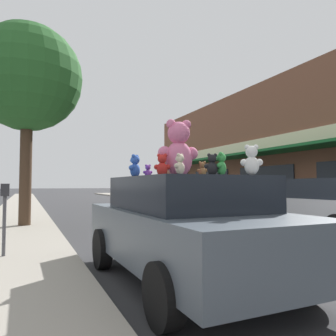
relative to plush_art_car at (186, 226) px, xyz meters
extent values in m
plane|color=#333335|center=(3.08, 0.74, -0.81)|extent=(260.00, 260.00, 0.00)
cube|color=gray|center=(-2.38, 0.74, -0.73)|extent=(2.26, 90.00, 0.15)
cube|color=#19662D|center=(8.83, 7.01, 2.23)|extent=(1.66, 28.23, 0.12)
cube|color=beige|center=(9.62, 7.01, 2.78)|extent=(0.08, 26.88, 0.70)
cube|color=black|center=(9.63, 9.81, 0.59)|extent=(0.06, 4.26, 2.00)
cube|color=black|center=(9.63, 15.41, 0.59)|extent=(0.06, 4.26, 2.00)
cube|color=black|center=(9.63, 21.01, 0.59)|extent=(0.06, 4.26, 2.00)
cube|color=#4C5660|center=(0.00, 0.00, -0.12)|extent=(1.93, 4.15, 0.71)
cube|color=black|center=(0.00, 0.00, 0.47)|extent=(1.67, 2.29, 0.48)
cylinder|color=black|center=(-0.93, 1.26, -0.48)|extent=(0.21, 0.66, 0.66)
cylinder|color=black|center=(0.89, 1.29, -0.48)|extent=(0.21, 0.66, 0.66)
cylinder|color=black|center=(-0.89, -1.29, -0.48)|extent=(0.21, 0.66, 0.66)
cylinder|color=black|center=(0.93, -1.26, -0.48)|extent=(0.21, 0.66, 0.66)
ellipsoid|color=pink|center=(-0.05, 0.12, 0.97)|extent=(0.44, 0.39, 0.53)
sphere|color=pink|center=(-0.05, 0.12, 1.36)|extent=(0.37, 0.37, 0.33)
sphere|color=pink|center=(0.07, 0.10, 1.49)|extent=(0.16, 0.16, 0.14)
sphere|color=pink|center=(-0.17, 0.13, 1.49)|extent=(0.16, 0.16, 0.14)
sphere|color=#FFA3DA|center=(-0.04, 0.26, 1.34)|extent=(0.14, 0.14, 0.13)
sphere|color=pink|center=(0.16, 0.12, 1.07)|extent=(0.22, 0.22, 0.19)
sphere|color=pink|center=(-0.26, 0.17, 1.07)|extent=(0.22, 0.22, 0.19)
ellipsoid|color=black|center=(0.01, -0.73, 0.79)|extent=(0.17, 0.16, 0.17)
sphere|color=black|center=(0.01, -0.73, 0.92)|extent=(0.14, 0.14, 0.11)
sphere|color=black|center=(0.05, -0.75, 0.96)|extent=(0.06, 0.06, 0.05)
sphere|color=black|center=(-0.02, -0.71, 0.96)|extent=(0.06, 0.06, 0.05)
sphere|color=#3A3A3D|center=(0.03, -0.69, 0.92)|extent=(0.06, 0.06, 0.04)
sphere|color=black|center=(0.08, -0.75, 0.83)|extent=(0.08, 0.08, 0.06)
sphere|color=black|center=(-0.05, -0.69, 0.83)|extent=(0.08, 0.08, 0.06)
ellipsoid|color=white|center=(0.39, -1.02, 0.82)|extent=(0.23, 0.22, 0.23)
sphere|color=white|center=(0.39, -1.02, 0.99)|extent=(0.20, 0.20, 0.15)
sphere|color=white|center=(0.43, -1.05, 1.05)|extent=(0.09, 0.09, 0.06)
sphere|color=white|center=(0.35, -0.99, 1.05)|extent=(0.09, 0.09, 0.06)
sphere|color=white|center=(0.42, -0.97, 0.99)|extent=(0.08, 0.08, 0.06)
sphere|color=white|center=(0.47, -1.06, 0.86)|extent=(0.12, 0.12, 0.08)
sphere|color=white|center=(0.32, -0.96, 0.86)|extent=(0.12, 0.12, 0.08)
ellipsoid|color=beige|center=(-0.48, -0.83, 0.79)|extent=(0.15, 0.15, 0.15)
sphere|color=beige|center=(-0.48, -0.83, 0.90)|extent=(0.14, 0.14, 0.10)
sphere|color=beige|center=(-0.45, -0.81, 0.94)|extent=(0.06, 0.06, 0.04)
sphere|color=beige|center=(-0.51, -0.85, 0.94)|extent=(0.06, 0.06, 0.04)
sphere|color=white|center=(-0.51, -0.79, 0.89)|extent=(0.05, 0.05, 0.04)
sphere|color=beige|center=(-0.44, -0.79, 0.81)|extent=(0.08, 0.08, 0.06)
sphere|color=beige|center=(-0.54, -0.85, 0.81)|extent=(0.08, 0.08, 0.06)
ellipsoid|color=olive|center=(0.33, 0.08, 0.78)|extent=(0.15, 0.15, 0.15)
sphere|color=olive|center=(0.33, 0.08, 0.89)|extent=(0.13, 0.13, 0.09)
sphere|color=olive|center=(0.35, 0.06, 0.93)|extent=(0.06, 0.06, 0.04)
sphere|color=olive|center=(0.30, 0.10, 0.93)|extent=(0.06, 0.06, 0.04)
sphere|color=tan|center=(0.35, 0.11, 0.89)|extent=(0.05, 0.05, 0.04)
sphere|color=olive|center=(0.38, 0.05, 0.81)|extent=(0.08, 0.08, 0.05)
sphere|color=olive|center=(0.28, 0.12, 0.81)|extent=(0.08, 0.08, 0.05)
ellipsoid|color=green|center=(0.14, -0.73, 0.80)|extent=(0.18, 0.18, 0.18)
sphere|color=green|center=(0.14, -0.73, 0.94)|extent=(0.16, 0.16, 0.12)
sphere|color=green|center=(0.17, -0.70, 0.98)|extent=(0.07, 0.07, 0.05)
sphere|color=green|center=(0.11, -0.76, 0.98)|extent=(0.07, 0.07, 0.05)
sphere|color=#5ADA6D|center=(0.11, -0.70, 0.93)|extent=(0.06, 0.06, 0.04)
sphere|color=green|center=(0.19, -0.67, 0.83)|extent=(0.10, 0.10, 0.07)
sphere|color=green|center=(0.08, -0.78, 0.83)|extent=(0.10, 0.10, 0.07)
ellipsoid|color=blue|center=(-0.49, 0.87, 0.83)|extent=(0.24, 0.24, 0.24)
sphere|color=blue|center=(-0.49, 0.87, 1.00)|extent=(0.21, 0.21, 0.15)
sphere|color=blue|center=(-0.45, 0.91, 1.06)|extent=(0.09, 0.09, 0.06)
sphere|color=blue|center=(-0.53, 0.83, 1.06)|extent=(0.09, 0.09, 0.06)
sphere|color=#548DFF|center=(-0.53, 0.92, 0.99)|extent=(0.08, 0.08, 0.06)
sphere|color=blue|center=(-0.43, 0.95, 0.87)|extent=(0.12, 0.12, 0.09)
sphere|color=blue|center=(-0.57, 0.82, 0.87)|extent=(0.12, 0.12, 0.09)
ellipsoid|color=red|center=(-0.35, 0.04, 0.81)|extent=(0.20, 0.19, 0.20)
sphere|color=red|center=(-0.35, 0.04, 0.96)|extent=(0.17, 0.17, 0.13)
sphere|color=red|center=(-0.31, 0.02, 1.01)|extent=(0.07, 0.07, 0.05)
sphere|color=red|center=(-0.39, 0.06, 1.01)|extent=(0.07, 0.07, 0.05)
sphere|color=#FF4741|center=(-0.33, 0.09, 0.95)|extent=(0.07, 0.07, 0.05)
sphere|color=red|center=(-0.27, 0.01, 0.85)|extent=(0.10, 0.10, 0.07)
sphere|color=red|center=(-0.42, 0.09, 0.85)|extent=(0.10, 0.10, 0.07)
ellipsoid|color=purple|center=(-0.24, 0.94, 0.78)|extent=(0.11, 0.10, 0.14)
sphere|color=purple|center=(-0.24, 0.94, 0.88)|extent=(0.09, 0.09, 0.09)
sphere|color=purple|center=(-0.21, 0.94, 0.92)|extent=(0.04, 0.04, 0.04)
sphere|color=purple|center=(-0.27, 0.95, 0.92)|extent=(0.04, 0.04, 0.04)
sphere|color=#BA67ED|center=(-0.24, 0.98, 0.88)|extent=(0.04, 0.04, 0.03)
sphere|color=purple|center=(-0.18, 0.95, 0.80)|extent=(0.05, 0.05, 0.05)
sphere|color=purple|center=(-0.29, 0.96, 0.80)|extent=(0.05, 0.05, 0.05)
cube|color=#B7B7BC|center=(6.13, 3.03, -0.14)|extent=(1.97, 4.26, 0.67)
cube|color=black|center=(6.13, 3.03, 0.48)|extent=(1.74, 2.52, 0.59)
cylinder|color=black|center=(5.16, 4.35, -0.48)|extent=(0.20, 0.66, 0.66)
cylinder|color=black|center=(7.09, 4.35, -0.48)|extent=(0.20, 0.66, 0.66)
cube|color=black|center=(6.13, 8.87, -0.08)|extent=(1.95, 4.35, 0.80)
cube|color=black|center=(6.13, 8.87, 0.58)|extent=(1.71, 2.46, 0.53)
cylinder|color=black|center=(5.17, 10.22, -0.48)|extent=(0.20, 0.66, 0.66)
cylinder|color=black|center=(7.08, 10.22, -0.48)|extent=(0.20, 0.66, 0.66)
cylinder|color=black|center=(5.17, 7.52, -0.48)|extent=(0.20, 0.66, 0.66)
cylinder|color=black|center=(7.08, 7.52, -0.48)|extent=(0.20, 0.66, 0.66)
cylinder|color=#473323|center=(-2.15, 6.90, 0.95)|extent=(0.36, 0.36, 3.21)
sphere|color=#286028|center=(-2.15, 6.90, 4.00)|extent=(3.39, 3.39, 3.39)
cylinder|color=#4C4C51|center=(-2.46, 2.22, -0.13)|extent=(0.06, 0.06, 1.05)
cube|color=#2D2D33|center=(-2.46, 2.22, 0.50)|extent=(0.14, 0.10, 0.22)
camera|label=1|loc=(-2.12, -4.26, 0.59)|focal=35.00mm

